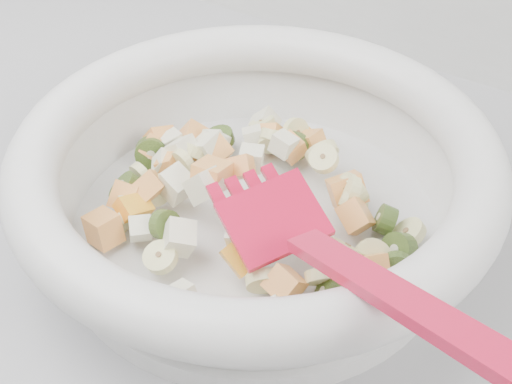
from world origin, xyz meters
The scene contains 1 object.
mixing_bowl centered at (-0.03, 1.42, 0.95)m, with size 0.43×0.36×0.15m.
Camera 1 is at (0.21, 1.04, 1.32)m, focal length 55.00 mm.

